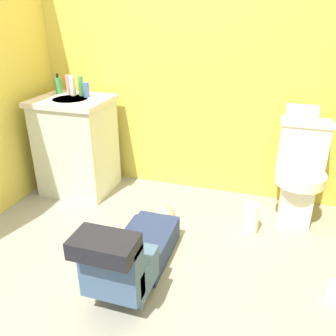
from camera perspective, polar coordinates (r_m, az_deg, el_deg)
The scene contains 14 objects.
ground_plane at distance 2.35m, azimuth -3.64°, elevation -15.02°, with size 3.07×3.16×0.04m, color gray.
wall_back at distance 2.89m, azimuth 3.94°, elevation 19.05°, with size 2.73×0.08×2.40m, color #DFC84B.
toilet at distance 2.75m, azimuth 20.64°, elevation -0.86°, with size 0.36×0.46×0.75m.
vanity_cabinet at distance 3.08m, azimuth -14.64°, elevation 3.70°, with size 0.60×0.52×0.82m.
faucet at distance 3.07m, azimuth -14.19°, elevation 12.48°, with size 0.02×0.02×0.10m, color silver.
person_plumber at distance 2.13m, azimuth -5.22°, elevation -13.31°, with size 0.39×1.06×0.52m.
tissue_box at distance 2.69m, azimuth 21.00°, elevation 8.39°, with size 0.22×0.11×0.10m, color silver.
soap_dispenser at distance 3.16m, azimuth -17.45°, elevation 12.74°, with size 0.06×0.06×0.17m.
bottle_pink at distance 3.10m, azimuth -15.82°, elevation 12.94°, with size 0.05×0.05×0.16m, color pink.
bottle_white at distance 3.04m, azimuth -15.32°, elevation 12.79°, with size 0.05×0.05×0.16m, color white.
bottle_green at distance 3.01m, azimuth -14.02°, elevation 12.84°, with size 0.04×0.04×0.16m, color #4F9E4A.
bottle_blue at distance 2.96m, azimuth -13.19°, elevation 12.30°, with size 0.05×0.05×0.12m, color #466CB1.
paper_towel_roll at distance 2.58m, azimuth 13.34°, elevation -8.05°, with size 0.11×0.11×0.23m, color white.
toilet_paper_roll at distance 2.25m, azimuth 25.73°, elevation -17.84°, with size 0.11×0.11×0.10m, color white.
Camera 1 is at (0.67, -1.68, 1.48)m, focal length 37.36 mm.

